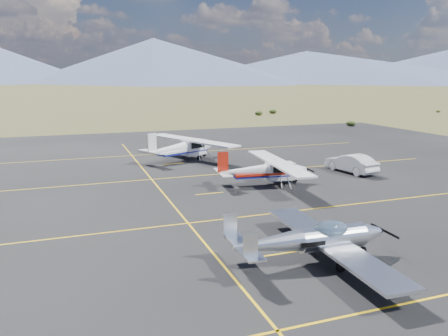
{
  "coord_description": "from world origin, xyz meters",
  "views": [
    {
      "loc": [
        -11.82,
        -20.21,
        7.99
      ],
      "look_at": [
        -1.73,
        8.09,
        1.6
      ],
      "focal_mm": 35.0,
      "sensor_mm": 36.0,
      "label": 1
    }
  ],
  "objects": [
    {
      "name": "aircraft_cessna",
      "position": [
        1.6,
        8.45,
        1.17
      ],
      "size": [
        6.26,
        10.39,
        2.62
      ],
      "rotation": [
        0.0,
        0.0,
        -0.1
      ],
      "color": "silver",
      "rests_on": "apron"
    },
    {
      "name": "aircraft_plain",
      "position": [
        -1.69,
        19.83,
        1.3
      ],
      "size": [
        8.49,
        11.11,
        2.93
      ],
      "rotation": [
        0.0,
        0.0,
        0.44
      ],
      "color": "white",
      "rests_on": "apron"
    },
    {
      "name": "sedan",
      "position": [
        10.26,
        9.94,
        0.79
      ],
      "size": [
        2.38,
        4.94,
        1.56
      ],
      "primitive_type": "imported",
      "rotation": [
        0.0,
        0.0,
        3.3
      ],
      "color": "silver",
      "rests_on": "apron"
    },
    {
      "name": "ground",
      "position": [
        0.0,
        0.0,
        0.0
      ],
      "size": [
        1600.0,
        1600.0,
        0.0
      ],
      "primitive_type": "plane",
      "color": "#383D1C",
      "rests_on": "ground"
    },
    {
      "name": "apron",
      "position": [
        0.0,
        7.0,
        0.0
      ],
      "size": [
        72.0,
        72.0,
        0.02
      ],
      "primitive_type": "cube",
      "color": "black",
      "rests_on": "ground"
    },
    {
      "name": "aircraft_low_wing",
      "position": [
        -2.1,
        -4.71,
        1.03
      ],
      "size": [
        7.06,
        9.86,
        2.15
      ],
      "rotation": [
        0.0,
        0.0,
        -0.03
      ],
      "color": "silver",
      "rests_on": "apron"
    }
  ]
}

